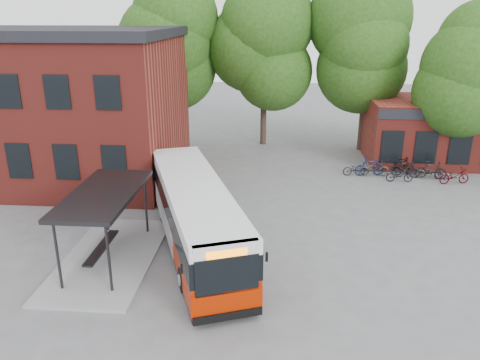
# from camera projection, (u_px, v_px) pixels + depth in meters

# --- Properties ---
(ground) EXTENTS (100.00, 100.00, 0.00)m
(ground) POSITION_uv_depth(u_px,v_px,m) (225.00, 251.00, 19.24)
(ground) COLOR #5E5E60
(station_building) EXTENTS (18.40, 10.40, 8.50)m
(station_building) POSITION_uv_depth(u_px,v_px,m) (20.00, 104.00, 27.23)
(station_building) COLOR maroon
(station_building) RESTS_ON ground
(shop_row) EXTENTS (14.00, 6.20, 4.00)m
(shop_row) POSITION_uv_depth(u_px,v_px,m) (476.00, 131.00, 30.59)
(shop_row) COLOR maroon
(shop_row) RESTS_ON ground
(bus_shelter) EXTENTS (3.60, 7.00, 2.90)m
(bus_shelter) POSITION_uv_depth(u_px,v_px,m) (107.00, 226.00, 18.15)
(bus_shelter) COLOR #262629
(bus_shelter) RESTS_ON ground
(bike_rail) EXTENTS (5.20, 0.10, 0.38)m
(bike_rail) POSITION_uv_depth(u_px,v_px,m) (398.00, 174.00, 27.87)
(bike_rail) COLOR #262629
(bike_rail) RESTS_ON ground
(tree_0) EXTENTS (7.92, 7.92, 11.00)m
(tree_0) POSITION_uv_depth(u_px,v_px,m) (164.00, 70.00, 32.86)
(tree_0) COLOR #1F4211
(tree_0) RESTS_ON ground
(tree_1) EXTENTS (7.92, 7.92, 10.40)m
(tree_1) POSITION_uv_depth(u_px,v_px,m) (264.00, 73.00, 33.38)
(tree_1) COLOR #1F4211
(tree_1) RESTS_ON ground
(tree_2) EXTENTS (7.92, 7.92, 11.00)m
(tree_2) POSITION_uv_depth(u_px,v_px,m) (367.00, 72.00, 31.81)
(tree_2) COLOR #1F4211
(tree_2) RESTS_ON ground
(tree_3) EXTENTS (7.04, 7.04, 9.28)m
(tree_3) POSITION_uv_depth(u_px,v_px,m) (462.00, 95.00, 27.98)
(tree_3) COLOR #1F4211
(tree_3) RESTS_ON ground
(city_bus) EXTENTS (6.01, 11.21, 2.81)m
(city_bus) POSITION_uv_depth(u_px,v_px,m) (195.00, 216.00, 19.17)
(city_bus) COLOR #A71D00
(city_bus) RESTS_ON ground
(bicycle_0) EXTENTS (1.64, 0.69, 0.84)m
(bicycle_0) POSITION_uv_depth(u_px,v_px,m) (356.00, 169.00, 28.09)
(bicycle_0) COLOR black
(bicycle_0) RESTS_ON ground
(bicycle_1) EXTENTS (1.91, 0.83, 1.11)m
(bicycle_1) POSITION_uv_depth(u_px,v_px,m) (370.00, 167.00, 28.03)
(bicycle_1) COLOR navy
(bicycle_1) RESTS_ON ground
(bicycle_2) EXTENTS (1.87, 0.80, 0.95)m
(bicycle_2) POSITION_uv_depth(u_px,v_px,m) (374.00, 169.00, 27.96)
(bicycle_2) COLOR #3E362F
(bicycle_2) RESTS_ON ground
(bicycle_3) EXTENTS (1.72, 0.96, 1.00)m
(bicycle_3) POSITION_uv_depth(u_px,v_px,m) (406.00, 169.00, 27.84)
(bicycle_3) COLOR black
(bicycle_3) RESTS_ON ground
(bicycle_4) EXTENTS (1.52, 0.53, 0.80)m
(bicycle_4) POSITION_uv_depth(u_px,v_px,m) (400.00, 175.00, 27.04)
(bicycle_4) COLOR black
(bicycle_4) RESTS_ON ground
(bicycle_5) EXTENTS (1.81, 1.07, 1.05)m
(bicycle_5) POSITION_uv_depth(u_px,v_px,m) (400.00, 164.00, 28.56)
(bicycle_5) COLOR black
(bicycle_5) RESTS_ON ground
(bicycle_6) EXTENTS (1.57, 0.64, 0.81)m
(bicycle_6) POSITION_uv_depth(u_px,v_px,m) (430.00, 172.00, 27.57)
(bicycle_6) COLOR #38322F
(bicycle_6) RESTS_ON ground
(bicycle_7) EXTENTS (1.85, 0.83, 1.08)m
(bicycle_7) POSITION_uv_depth(u_px,v_px,m) (431.00, 170.00, 27.50)
(bicycle_7) COLOR black
(bicycle_7) RESTS_ON ground
(bicycle_extra_0) EXTENTS (1.84, 0.93, 0.92)m
(bicycle_extra_0) POSITION_uv_depth(u_px,v_px,m) (454.00, 176.00, 26.71)
(bicycle_extra_0) COLOR #3A0309
(bicycle_extra_0) RESTS_ON ground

